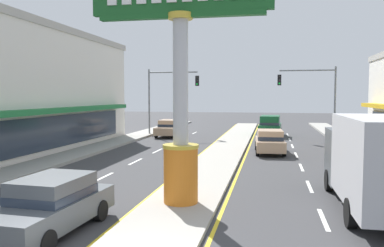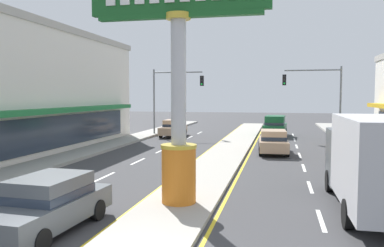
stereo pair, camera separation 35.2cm
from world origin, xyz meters
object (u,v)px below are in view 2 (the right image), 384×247
object	(u,v)px
district_sign	(179,81)
sedan_mid_left_lane	(173,128)
sedan_near_left_lane	(273,141)
sedan_far_left_oncoming	(48,203)
box_truck_near_right_lane	(374,161)
traffic_light_right_side	(319,90)
suv_far_right_lane	(275,126)
traffic_light_left_side	(172,90)

from	to	relation	value
district_sign	sedan_mid_left_lane	xyz separation A→B (m)	(-6.21, 21.95, -3.46)
district_sign	sedan_near_left_lane	size ratio (longest dim) A/B	1.80
district_sign	sedan_far_left_oncoming	distance (m)	5.53
sedan_near_left_lane	sedan_mid_left_lane	bearing A→B (deg)	135.93
box_truck_near_right_lane	sedan_far_left_oncoming	size ratio (longest dim) A/B	1.57
district_sign	traffic_light_right_side	size ratio (longest dim) A/B	1.28
traffic_light_right_side	box_truck_near_right_lane	world-z (taller)	traffic_light_right_side
district_sign	sedan_near_left_lane	distance (m)	13.88
district_sign	suv_far_right_lane	xyz separation A→B (m)	(2.91, 24.14, -3.27)
traffic_light_right_side	sedan_mid_left_lane	distance (m)	13.17
district_sign	sedan_mid_left_lane	size ratio (longest dim) A/B	1.82
box_truck_near_right_lane	suv_far_right_lane	distance (m)	23.90
traffic_light_right_side	box_truck_near_right_lane	bearing A→B (deg)	-90.73
traffic_light_right_side	suv_far_right_lane	size ratio (longest dim) A/B	1.32
district_sign	sedan_far_left_oncoming	size ratio (longest dim) A/B	1.80
sedan_mid_left_lane	sedan_near_left_lane	bearing A→B (deg)	-44.07
traffic_light_right_side	sedan_mid_left_lane	size ratio (longest dim) A/B	1.43
suv_far_right_lane	district_sign	bearing A→B (deg)	-96.87
sedan_near_left_lane	traffic_light_right_side	bearing A→B (deg)	68.29
traffic_light_left_side	suv_far_right_lane	size ratio (longest dim) A/B	1.32
traffic_light_right_side	box_truck_near_right_lane	distance (m)	21.78
district_sign	traffic_light_left_side	xyz separation A→B (m)	(-6.50, 22.53, -0.00)
suv_far_right_lane	sedan_near_left_lane	xyz separation A→B (m)	(0.01, -11.03, -0.20)
traffic_light_right_side	sedan_mid_left_lane	xyz separation A→B (m)	(-12.71, -0.16, -3.46)
suv_far_right_lane	sedan_mid_left_lane	distance (m)	9.38
sedan_near_left_lane	sedan_mid_left_lane	size ratio (longest dim) A/B	1.01
traffic_light_right_side	sedan_far_left_oncoming	size ratio (longest dim) A/B	1.41
box_truck_near_right_lane	sedan_mid_left_lane	distance (m)	24.82
district_sign	box_truck_near_right_lane	xyz separation A→B (m)	(6.22, 0.49, -2.56)
sedan_far_left_oncoming	traffic_light_right_side	bearing A→B (deg)	69.60
sedan_mid_left_lane	sedan_far_left_oncoming	size ratio (longest dim) A/B	0.99
traffic_light_left_side	traffic_light_right_side	bearing A→B (deg)	-1.83
traffic_light_left_side	sedan_near_left_lane	size ratio (longest dim) A/B	1.41
traffic_light_left_side	suv_far_right_lane	distance (m)	10.08
traffic_light_left_side	sedan_near_left_lane	world-z (taller)	traffic_light_left_side
traffic_light_left_side	sedan_mid_left_lane	bearing A→B (deg)	-63.88
district_sign	sedan_mid_left_lane	distance (m)	23.08
suv_far_right_lane	sedan_mid_left_lane	size ratio (longest dim) A/B	1.08
traffic_light_left_side	sedan_mid_left_lane	size ratio (longest dim) A/B	1.43
district_sign	box_truck_near_right_lane	bearing A→B (deg)	4.50
suv_far_right_lane	sedan_mid_left_lane	world-z (taller)	suv_far_right_lane
box_truck_near_right_lane	sedan_far_left_oncoming	distance (m)	9.88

